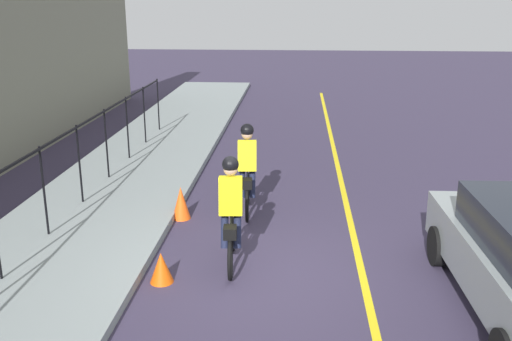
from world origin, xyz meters
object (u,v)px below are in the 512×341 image
(traffic_cone_near, at_px, (161,267))
(traffic_cone_far, at_px, (181,203))
(cyclist_follow, at_px, (231,213))
(cyclist_lead, at_px, (247,170))

(traffic_cone_near, relative_size, traffic_cone_far, 0.74)
(cyclist_follow, height_order, traffic_cone_far, cyclist_follow)
(traffic_cone_near, bearing_deg, traffic_cone_far, 4.70)
(traffic_cone_far, bearing_deg, cyclist_lead, -73.16)
(cyclist_lead, height_order, traffic_cone_near, cyclist_lead)
(cyclist_follow, distance_m, traffic_cone_far, 2.41)
(traffic_cone_near, height_order, traffic_cone_far, traffic_cone_far)
(cyclist_lead, bearing_deg, cyclist_follow, 174.83)
(cyclist_lead, bearing_deg, traffic_cone_far, 102.86)
(traffic_cone_near, distance_m, traffic_cone_far, 2.63)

